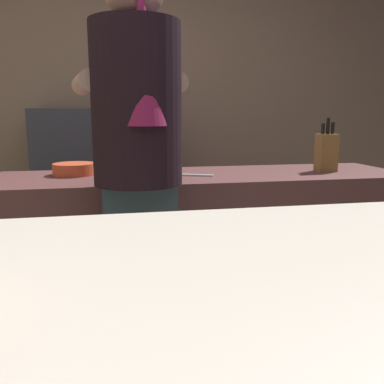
{
  "coord_description": "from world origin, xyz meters",
  "views": [
    {
      "loc": [
        -0.12,
        -1.32,
        1.19
      ],
      "look_at": [
        -0.01,
        -0.75,
        1.08
      ],
      "focal_mm": 38.37,
      "sensor_mm": 36.0,
      "label": 1
    }
  ],
  "objects": [
    {
      "name": "wall_back",
      "position": [
        0.0,
        2.2,
        1.35
      ],
      "size": [
        5.2,
        0.1,
        2.7
      ],
      "primitive_type": "cube",
      "color": "gray",
      "rests_on": "ground"
    },
    {
      "name": "prep_counter",
      "position": [
        0.35,
        0.73,
        0.45
      ],
      "size": [
        2.1,
        0.6,
        0.89
      ],
      "primitive_type": "cube",
      "color": "brown",
      "rests_on": "ground"
    },
    {
      "name": "back_shelf",
      "position": [
        -0.21,
        1.92,
        0.62
      ],
      "size": [
        0.97,
        0.36,
        1.24
      ],
      "primitive_type": "cube",
      "color": "#363A44",
      "rests_on": "ground"
    },
    {
      "name": "bartender",
      "position": [
        -0.02,
        0.27,
        1.01
      ],
      "size": [
        0.47,
        0.54,
        1.75
      ],
      "rotation": [
        0.0,
        0.0,
        1.73
      ],
      "color": "#25353B",
      "rests_on": "ground"
    },
    {
      "name": "knife_block",
      "position": [
        1.01,
        0.7,
        1.0
      ],
      "size": [
        0.1,
        0.08,
        0.28
      ],
      "color": "olive",
      "rests_on": "prep_counter"
    },
    {
      "name": "mixing_bowl",
      "position": [
        -0.3,
        0.82,
        0.92
      ],
      "size": [
        0.21,
        0.21,
        0.06
      ],
      "primitive_type": "cylinder",
      "color": "#CE502E",
      "rests_on": "prep_counter"
    },
    {
      "name": "chefs_knife",
      "position": [
        0.26,
        0.68,
        0.9
      ],
      "size": [
        0.23,
        0.12,
        0.01
      ],
      "primitive_type": "cube",
      "rotation": [
        0.0,
        0.0,
        -0.4
      ],
      "color": "silver",
      "rests_on": "prep_counter"
    },
    {
      "name": "bottle_hot_sauce",
      "position": [
        -0.12,
        1.86,
        1.32
      ],
      "size": [
        0.06,
        0.06,
        0.2
      ],
      "color": "#50832A",
      "rests_on": "back_shelf"
    },
    {
      "name": "bottle_soy",
      "position": [
        0.2,
        1.99,
        1.34
      ],
      "size": [
        0.06,
        0.06,
        0.26
      ],
      "color": "#2B5992",
      "rests_on": "back_shelf"
    }
  ]
}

